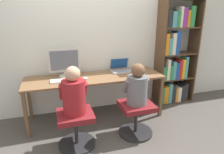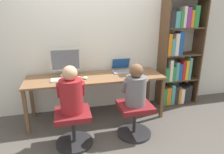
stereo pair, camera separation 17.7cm
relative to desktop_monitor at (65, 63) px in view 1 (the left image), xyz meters
The scene contains 12 objects.
ground_plane 1.17m from the desktop_monitor, 46.85° to the right, with size 14.00×14.00×0.00m, color #4C4742.
wall_back 0.62m from the desktop_monitor, 26.36° to the left, with size 10.00×0.05×2.60m.
desk 0.57m from the desktop_monitor, 19.61° to the right, with size 2.23×0.65×0.73m.
desktop_monitor is the anchor object (origin of this frame).
laptop 0.98m from the desktop_monitor, ahead, with size 0.36×0.29×0.23m.
keyboard 0.33m from the desktop_monitor, 95.21° to the right, with size 0.44×0.17×0.03m.
computer_mouse_by_keyboard 0.43m from the desktop_monitor, 41.12° to the right, with size 0.07×0.10×0.04m.
office_chair_left 1.08m from the desktop_monitor, 87.57° to the right, with size 0.50×0.50×0.49m.
office_chair_right 1.40m from the desktop_monitor, 42.12° to the right, with size 0.50×0.50×0.49m.
person_at_monitor 0.87m from the desktop_monitor, 87.56° to the right, with size 0.36×0.31×0.62m.
person_at_laptop 1.25m from the desktop_monitor, 41.99° to the right, with size 0.35×0.30×0.59m.
bookshelf 2.05m from the desktop_monitor, ahead, with size 0.75×0.33×1.96m.
Camera 1 is at (-0.64, -2.71, 1.74)m, focal length 32.00 mm.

